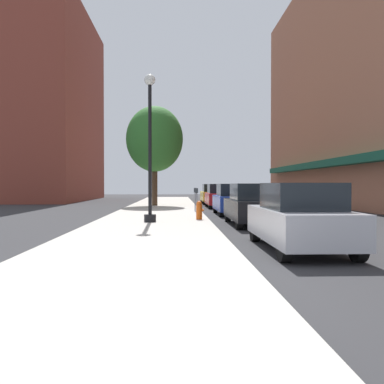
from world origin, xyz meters
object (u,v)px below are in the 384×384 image
object	(u,v)px
lamppost	(150,145)
parking_meter_far	(195,196)
fire_hydrant	(199,210)
parking_meter_near	(197,197)
car_silver	(299,218)
car_blue	(233,200)
car_yellow	(212,194)
car_black	(253,205)
car_red	(220,196)
tree_near	(155,139)

from	to	relation	value
lamppost	parking_meter_far	distance (m)	7.59
fire_hydrant	parking_meter_near	bearing A→B (deg)	88.75
parking_meter_near	car_silver	world-z (taller)	car_silver
car_blue	car_yellow	bearing A→B (deg)	88.26
parking_meter_far	car_black	size ratio (longest dim) A/B	0.30
lamppost	car_silver	size ratio (longest dim) A/B	1.37
car_blue	car_red	xyz separation A→B (m)	(0.00, 6.81, 0.00)
car_silver	car_blue	world-z (taller)	same
fire_hydrant	car_yellow	bearing A→B (deg)	83.09
car_red	car_blue	bearing A→B (deg)	-90.28
parking_meter_far	car_yellow	size ratio (longest dim) A/B	0.30
parking_meter_far	car_black	world-z (taller)	car_black
lamppost	parking_meter_far	world-z (taller)	lamppost
car_yellow	parking_meter_far	bearing A→B (deg)	-101.58
car_blue	car_silver	bearing A→B (deg)	-91.74
parking_meter_near	car_red	xyz separation A→B (m)	(1.95, 7.19, -0.14)
parking_meter_near	car_black	xyz separation A→B (m)	(1.95, -5.38, -0.14)
lamppost	tree_near	distance (m)	13.40
tree_near	car_red	world-z (taller)	tree_near
car_black	car_silver	bearing A→B (deg)	-88.03
car_silver	fire_hydrant	bearing A→B (deg)	103.66
car_black	lamppost	bearing A→B (deg)	176.96
car_silver	car_yellow	bearing A→B (deg)	88.98
car_blue	car_yellow	size ratio (longest dim) A/B	1.00
car_silver	car_blue	xyz separation A→B (m)	(0.00, 12.01, 0.00)
car_silver	tree_near	bearing A→B (deg)	101.93
parking_meter_near	car_blue	size ratio (longest dim) A/B	0.30
parking_meter_near	car_blue	xyz separation A→B (m)	(1.95, 0.38, -0.14)
parking_meter_far	car_silver	bearing A→B (deg)	-81.80
car_blue	car_yellow	xyz separation A→B (m)	(0.00, 12.53, 0.00)
tree_near	lamppost	bearing A→B (deg)	-87.84
parking_meter_far	tree_near	size ratio (longest dim) A/B	0.18
parking_meter_near	car_yellow	xyz separation A→B (m)	(1.95, 12.91, -0.14)
car_blue	tree_near	bearing A→B (deg)	118.39
parking_meter_near	car_blue	world-z (taller)	car_blue
parking_meter_far	car_blue	size ratio (longest dim) A/B	0.30
lamppost	car_blue	size ratio (longest dim) A/B	1.37
fire_hydrant	tree_near	size ratio (longest dim) A/B	0.11
fire_hydrant	car_black	world-z (taller)	car_black
lamppost	car_blue	xyz separation A→B (m)	(4.07, 5.41, -2.39)
car_red	car_black	bearing A→B (deg)	-90.28
car_silver	car_black	world-z (taller)	same
car_blue	car_black	bearing A→B (deg)	-91.74
car_silver	car_red	distance (m)	18.82
tree_near	car_yellow	world-z (taller)	tree_near
car_red	car_silver	bearing A→B (deg)	-90.28
car_silver	car_black	bearing A→B (deg)	88.98
parking_meter_far	tree_near	distance (m)	7.92
fire_hydrant	car_blue	size ratio (longest dim) A/B	0.18
lamppost	car_blue	world-z (taller)	lamppost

